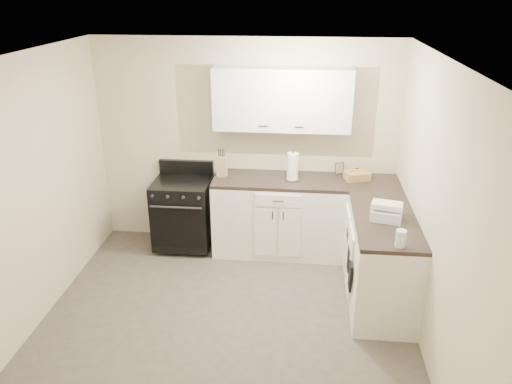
# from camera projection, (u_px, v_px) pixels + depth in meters

# --- Properties ---
(floor) EXTENTS (3.60, 3.60, 0.00)m
(floor) POSITION_uv_depth(u_px,v_px,m) (226.00, 324.00, 4.82)
(floor) COLOR #473F38
(floor) RESTS_ON ground
(ceiling) EXTENTS (3.60, 3.60, 0.00)m
(ceiling) POSITION_uv_depth(u_px,v_px,m) (218.00, 59.00, 3.85)
(ceiling) COLOR white
(ceiling) RESTS_ON wall_back
(wall_back) EXTENTS (3.60, 0.00, 3.60)m
(wall_back) POSITION_uv_depth(u_px,v_px,m) (246.00, 145.00, 5.99)
(wall_back) COLOR beige
(wall_back) RESTS_ON ground
(wall_right) EXTENTS (0.00, 3.60, 3.60)m
(wall_right) POSITION_uv_depth(u_px,v_px,m) (435.00, 215.00, 4.17)
(wall_right) COLOR beige
(wall_right) RESTS_ON ground
(wall_left) EXTENTS (0.00, 3.60, 3.60)m
(wall_left) POSITION_uv_depth(u_px,v_px,m) (25.00, 198.00, 4.50)
(wall_left) COLOR beige
(wall_left) RESTS_ON ground
(wall_front) EXTENTS (3.60, 0.00, 3.60)m
(wall_front) POSITION_uv_depth(u_px,v_px,m) (169.00, 344.00, 2.68)
(wall_front) COLOR beige
(wall_front) RESTS_ON ground
(base_cabinets_back) EXTENTS (1.55, 0.60, 0.90)m
(base_cabinets_back) POSITION_uv_depth(u_px,v_px,m) (279.00, 217.00, 5.98)
(base_cabinets_back) COLOR white
(base_cabinets_back) RESTS_ON floor
(base_cabinets_right) EXTENTS (0.60, 1.90, 0.90)m
(base_cabinets_right) POSITION_uv_depth(u_px,v_px,m) (377.00, 248.00, 5.29)
(base_cabinets_right) COLOR white
(base_cabinets_right) RESTS_ON floor
(countertop_back) EXTENTS (1.55, 0.60, 0.04)m
(countertop_back) POSITION_uv_depth(u_px,v_px,m) (280.00, 181.00, 5.80)
(countertop_back) COLOR black
(countertop_back) RESTS_ON base_cabinets_back
(countertop_right) EXTENTS (0.60, 1.90, 0.04)m
(countertop_right) POSITION_uv_depth(u_px,v_px,m) (381.00, 207.00, 5.10)
(countertop_right) COLOR black
(countertop_right) RESTS_ON base_cabinets_right
(upper_cabinets) EXTENTS (1.55, 0.30, 0.70)m
(upper_cabinets) POSITION_uv_depth(u_px,v_px,m) (282.00, 99.00, 5.58)
(upper_cabinets) COLOR white
(upper_cabinets) RESTS_ON wall_back
(stove) EXTENTS (0.67, 0.58, 0.81)m
(stove) POSITION_uv_depth(u_px,v_px,m) (183.00, 213.00, 6.06)
(stove) COLOR black
(stove) RESTS_ON floor
(knife_block) EXTENTS (0.12, 0.11, 0.24)m
(knife_block) POSITION_uv_depth(u_px,v_px,m) (222.00, 166.00, 5.84)
(knife_block) COLOR tan
(knife_block) RESTS_ON countertop_back
(paper_towel) EXTENTS (0.14, 0.14, 0.32)m
(paper_towel) POSITION_uv_depth(u_px,v_px,m) (293.00, 167.00, 5.71)
(paper_towel) COLOR white
(paper_towel) RESTS_ON countertop_back
(picture_frame) EXTENTS (0.11, 0.07, 0.13)m
(picture_frame) POSITION_uv_depth(u_px,v_px,m) (339.00, 168.00, 5.94)
(picture_frame) COLOR black
(picture_frame) RESTS_ON countertop_back
(wicker_basket) EXTENTS (0.31, 0.25, 0.09)m
(wicker_basket) POSITION_uv_depth(u_px,v_px,m) (357.00, 176.00, 5.76)
(wicker_basket) COLOR tan
(wicker_basket) RESTS_ON countertop_right
(countertop_grill) EXTENTS (0.34, 0.33, 0.11)m
(countertop_grill) POSITION_uv_depth(u_px,v_px,m) (387.00, 213.00, 4.80)
(countertop_grill) COLOR white
(countertop_grill) RESTS_ON countertop_right
(glass_jar) EXTENTS (0.11, 0.11, 0.15)m
(glass_jar) POSITION_uv_depth(u_px,v_px,m) (401.00, 238.00, 4.28)
(glass_jar) COLOR silver
(glass_jar) RESTS_ON countertop_right
(oven_mitt_near) EXTENTS (0.02, 0.16, 0.27)m
(oven_mitt_near) POSITION_uv_depth(u_px,v_px,m) (350.00, 276.00, 4.79)
(oven_mitt_near) COLOR black
(oven_mitt_near) RESTS_ON base_cabinets_right
(oven_mitt_far) EXTENTS (0.02, 0.14, 0.24)m
(oven_mitt_far) POSITION_uv_depth(u_px,v_px,m) (349.00, 259.00, 5.00)
(oven_mitt_far) COLOR black
(oven_mitt_far) RESTS_ON base_cabinets_right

